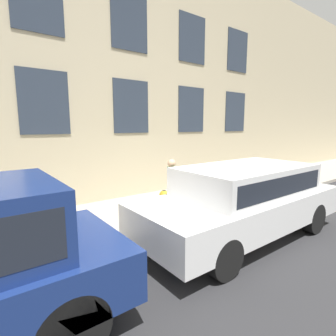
# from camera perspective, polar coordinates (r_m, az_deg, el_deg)

# --- Properties ---
(ground_plane) EXTENTS (80.00, 80.00, 0.00)m
(ground_plane) POSITION_cam_1_polar(r_m,az_deg,el_deg) (6.69, 5.39, -12.22)
(ground_plane) COLOR #2D2D30
(sidewalk) EXTENTS (2.97, 60.00, 0.13)m
(sidewalk) POSITION_cam_1_polar(r_m,az_deg,el_deg) (7.76, -2.12, -8.65)
(sidewalk) COLOR #A8A093
(sidewalk) RESTS_ON ground_plane
(building_facade) EXTENTS (0.33, 40.00, 8.55)m
(building_facade) POSITION_cam_1_polar(r_m,az_deg,el_deg) (8.98, -8.73, 20.88)
(building_facade) COLOR #C6B793
(building_facade) RESTS_ON ground_plane
(fire_hydrant) EXTENTS (0.32, 0.44, 0.71)m
(fire_hydrant) POSITION_cam_1_polar(r_m,az_deg,el_deg) (6.68, -0.84, -7.78)
(fire_hydrant) COLOR gold
(fire_hydrant) RESTS_ON sidewalk
(person) EXTENTS (0.34, 0.22, 1.40)m
(person) POSITION_cam_1_polar(r_m,az_deg,el_deg) (7.25, 0.77, -2.48)
(person) COLOR #232328
(person) RESTS_ON sidewalk
(parked_truck_white_near) EXTENTS (1.93, 4.93, 1.58)m
(parked_truck_white_near) POSITION_cam_1_polar(r_m,az_deg,el_deg) (5.95, 16.19, -5.94)
(parked_truck_white_near) COLOR black
(parked_truck_white_near) RESTS_ON ground_plane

